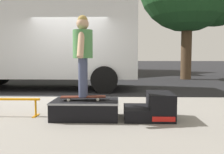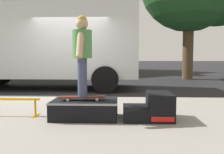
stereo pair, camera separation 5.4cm
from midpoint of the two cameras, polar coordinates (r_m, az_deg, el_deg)
ground_plane at (r=7.37m, az=-10.84°, el=-4.78°), size 140.00×140.00×0.00m
sidewalk_slab at (r=4.55m, az=-19.58°, el=-10.07°), size 50.00×5.00×0.12m
skate_box at (r=4.39m, az=-5.95°, el=-7.23°), size 1.16×0.71×0.32m
kicker_ramp at (r=4.38m, az=9.58°, el=-7.09°), size 0.84×0.72×0.46m
grind_rail at (r=4.98m, az=-24.09°, el=-5.35°), size 1.45×0.28×0.33m
skateboard at (r=4.36m, az=-6.45°, el=-4.60°), size 0.80×0.28×0.07m
skater_kid at (r=4.31m, az=-6.56°, el=6.43°), size 0.34×0.72×1.40m
box_truck at (r=9.74m, az=-15.15°, el=7.44°), size 6.91×2.63×3.05m
house_behind at (r=21.72m, az=-11.72°, el=12.59°), size 9.54×8.22×8.40m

